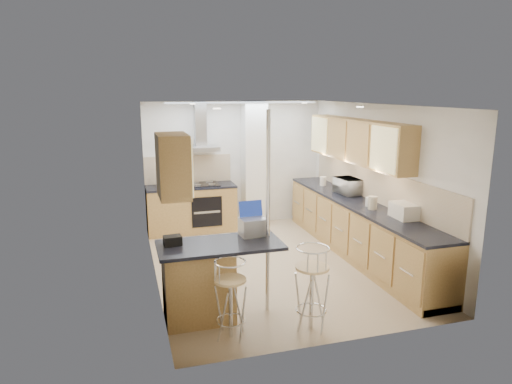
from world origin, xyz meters
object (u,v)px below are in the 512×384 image
object	(u,v)px
laptop	(253,227)
bread_bin	(406,211)
bar_stool_near	(230,299)
bar_stool_end	(312,288)
microwave	(348,186)

from	to	relation	value
laptop	bread_bin	xyz separation A→B (m)	(2.34, 0.21, -0.02)
bar_stool_near	bar_stool_end	world-z (taller)	bar_stool_end
laptop	bar_stool_near	xyz separation A→B (m)	(-0.46, -0.69, -0.59)
microwave	bar_stool_end	xyz separation A→B (m)	(-1.79, -2.60, -0.56)
laptop	microwave	bearing A→B (deg)	34.68
microwave	bread_bin	bearing A→B (deg)	176.53
microwave	bar_stool_end	distance (m)	3.21
bread_bin	microwave	bearing A→B (deg)	93.75
bar_stool_near	microwave	bearing A→B (deg)	43.73
laptop	bread_bin	world-z (taller)	laptop
bar_stool_near	bread_bin	bearing A→B (deg)	18.74
microwave	bar_stool_near	world-z (taller)	microwave
laptop	bar_stool_end	bearing A→B (deg)	-61.57
bread_bin	bar_stool_near	bearing A→B (deg)	-160.45
bar_stool_near	bar_stool_end	size ratio (longest dim) A/B	0.91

